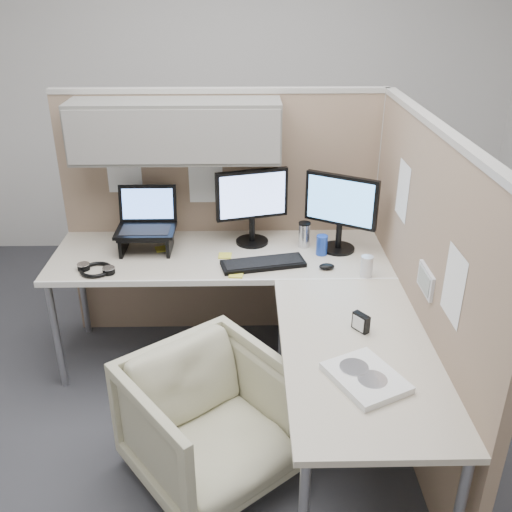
{
  "coord_description": "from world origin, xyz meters",
  "views": [
    {
      "loc": [
        0.04,
        -2.52,
        2.2
      ],
      "look_at": [
        0.1,
        0.25,
        0.85
      ],
      "focal_mm": 40.0,
      "sensor_mm": 36.0,
      "label": 1
    }
  ],
  "objects_px": {
    "desk": "(261,293)",
    "monitor_left": "(252,201)",
    "office_chair": "(210,417)",
    "keyboard": "(263,264)"
  },
  "relations": [
    {
      "from": "desk",
      "to": "monitor_left",
      "type": "relative_size",
      "value": 4.29
    },
    {
      "from": "desk",
      "to": "office_chair",
      "type": "distance_m",
      "value": 0.71
    },
    {
      "from": "keyboard",
      "to": "monitor_left",
      "type": "bearing_deg",
      "value": 88.37
    },
    {
      "from": "office_chair",
      "to": "monitor_left",
      "type": "distance_m",
      "value": 1.33
    },
    {
      "from": "desk",
      "to": "office_chair",
      "type": "bearing_deg",
      "value": -114.01
    },
    {
      "from": "desk",
      "to": "keyboard",
      "type": "distance_m",
      "value": 0.25
    },
    {
      "from": "desk",
      "to": "office_chair",
      "type": "relative_size",
      "value": 2.86
    },
    {
      "from": "monitor_left",
      "to": "keyboard",
      "type": "distance_m",
      "value": 0.41
    },
    {
      "from": "desk",
      "to": "monitor_left",
      "type": "xyz_separation_m",
      "value": [
        -0.04,
        0.56,
        0.32
      ]
    },
    {
      "from": "desk",
      "to": "monitor_left",
      "type": "height_order",
      "value": "monitor_left"
    }
  ]
}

